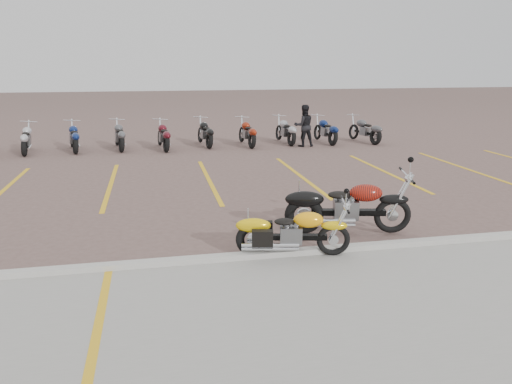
# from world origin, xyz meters

# --- Properties ---
(ground) EXTENTS (100.00, 100.00, 0.00)m
(ground) POSITION_xyz_m (0.00, 0.00, 0.00)
(ground) COLOR #6E554E
(ground) RESTS_ON ground
(concrete_apron) EXTENTS (60.00, 5.00, 0.01)m
(concrete_apron) POSITION_xyz_m (0.00, -4.50, 0.01)
(concrete_apron) COLOR #9E9B93
(concrete_apron) RESTS_ON ground
(curb) EXTENTS (60.00, 0.18, 0.12)m
(curb) POSITION_xyz_m (0.00, -2.00, 0.06)
(curb) COLOR #ADAAA3
(curb) RESTS_ON ground
(parking_stripes) EXTENTS (38.00, 5.50, 0.01)m
(parking_stripes) POSITION_xyz_m (0.00, 4.00, 0.00)
(parking_stripes) COLOR gold
(parking_stripes) RESTS_ON ground
(apron_stripe) EXTENTS (0.12, 5.00, 0.00)m
(apron_stripe) POSITION_xyz_m (-2.30, -4.50, 0.01)
(apron_stripe) COLOR gold
(apron_stripe) RESTS_ON concrete_apron
(yellow_cruiser) EXTENTS (1.95, 0.53, 0.81)m
(yellow_cruiser) POSITION_xyz_m (0.72, -1.99, 0.40)
(yellow_cruiser) COLOR black
(yellow_cruiser) RESTS_ON ground
(flame_cruiser) EXTENTS (2.42, 0.69, 1.01)m
(flame_cruiser) POSITION_xyz_m (2.07, -1.08, 0.50)
(flame_cruiser) COLOR black
(flame_cruiser) RESTS_ON ground
(person_b) EXTENTS (0.81, 0.64, 1.64)m
(person_b) POSITION_xyz_m (4.35, 9.08, 0.82)
(person_b) COLOR black
(person_b) RESTS_ON ground
(bg_bike_row) EXTENTS (17.43, 2.07, 1.10)m
(bg_bike_row) POSITION_xyz_m (-1.15, 9.79, 0.55)
(bg_bike_row) COLOR black
(bg_bike_row) RESTS_ON ground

